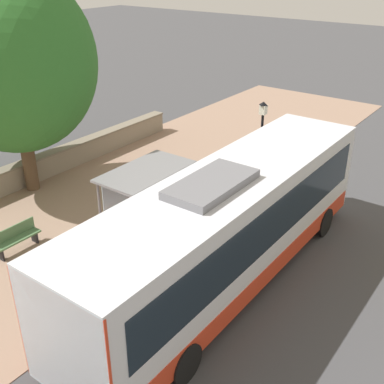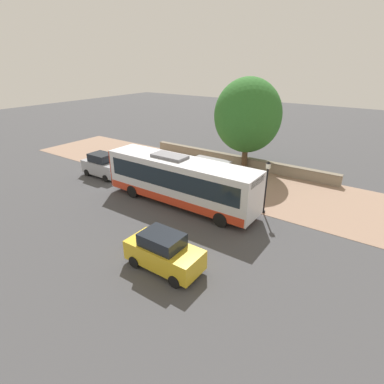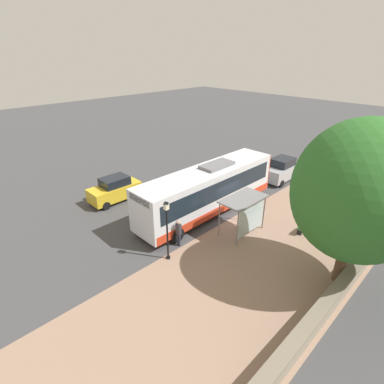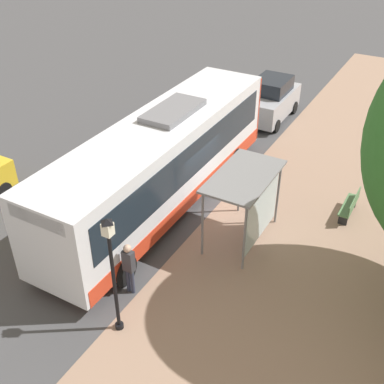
{
  "view_description": "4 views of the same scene",
  "coord_description": "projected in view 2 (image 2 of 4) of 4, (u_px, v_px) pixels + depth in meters",
  "views": [
    {
      "loc": [
        8.02,
        -9.37,
        8.82
      ],
      "look_at": [
        -1.42,
        3.4,
        0.9
      ],
      "focal_mm": 45.0,
      "sensor_mm": 36.0,
      "label": 1
    },
    {
      "loc": [
        18.04,
        13.06,
        9.93
      ],
      "look_at": [
        1.47,
        1.48,
        0.99
      ],
      "focal_mm": 28.0,
      "sensor_mm": 36.0,
      "label": 2
    },
    {
      "loc": [
        -11.42,
        15.38,
        11.17
      ],
      "look_at": [
        1.46,
        2.74,
        2.51
      ],
      "focal_mm": 28.0,
      "sensor_mm": 36.0,
      "label": 3
    },
    {
      "loc": [
        -6.56,
        13.42,
        10.58
      ],
      "look_at": [
        0.45,
        0.94,
        1.17
      ],
      "focal_mm": 45.0,
      "sensor_mm": 36.0,
      "label": 4
    }
  ],
  "objects": [
    {
      "name": "shade_tree",
      "position": [
        248.0,
        116.0,
        27.66
      ],
      "size": [
        6.21,
        6.21,
        8.64
      ],
      "color": "brown",
      "rests_on": "ground"
    },
    {
      "name": "parked_car_far_lane",
      "position": [
        164.0,
        252.0,
        15.26
      ],
      "size": [
        1.92,
        4.06,
        2.0
      ],
      "color": "gold",
      "rests_on": "ground"
    },
    {
      "name": "bus",
      "position": [
        180.0,
        180.0,
        21.86
      ],
      "size": [
        2.77,
        12.0,
        3.66
      ],
      "color": "silver",
      "rests_on": "ground"
    },
    {
      "name": "street_lamp_near",
      "position": [
        266.0,
        183.0,
        20.33
      ],
      "size": [
        0.28,
        0.28,
        3.81
      ],
      "color": "black",
      "rests_on": "ground"
    },
    {
      "name": "pedestrian",
      "position": [
        244.0,
        197.0,
        21.1
      ],
      "size": [
        0.34,
        0.24,
        1.81
      ],
      "color": "#2D3347",
      "rests_on": "ground"
    },
    {
      "name": "bus_shelter",
      "position": [
        211.0,
        165.0,
        24.24
      ],
      "size": [
        1.77,
        3.17,
        2.56
      ],
      "color": "slate",
      "rests_on": "ground"
    },
    {
      "name": "ground_plane",
      "position": [
        187.0,
        193.0,
        24.39
      ],
      "size": [
        120.0,
        120.0,
        0.0
      ],
      "primitive_type": "plane",
      "color": "#424244",
      "rests_on": "ground"
    },
    {
      "name": "parked_car_behind_bus",
      "position": [
        103.0,
        165.0,
        27.58
      ],
      "size": [
        1.99,
        4.0,
        2.14
      ],
      "color": "#9EA0A8",
      "rests_on": "ground"
    },
    {
      "name": "bench",
      "position": [
        198.0,
        168.0,
        28.67
      ],
      "size": [
        0.4,
        1.64,
        0.88
      ],
      "color": "#4C7247",
      "rests_on": "ground"
    },
    {
      "name": "sidewalk_plaza",
      "position": [
        216.0,
        177.0,
        27.76
      ],
      "size": [
        9.0,
        44.0,
        0.02
      ],
      "color": "#937560",
      "rests_on": "ground"
    },
    {
      "name": "stone_wall",
      "position": [
        236.0,
        160.0,
        30.58
      ],
      "size": [
        0.6,
        20.0,
        1.03
      ],
      "color": "gray",
      "rests_on": "ground"
    }
  ]
}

